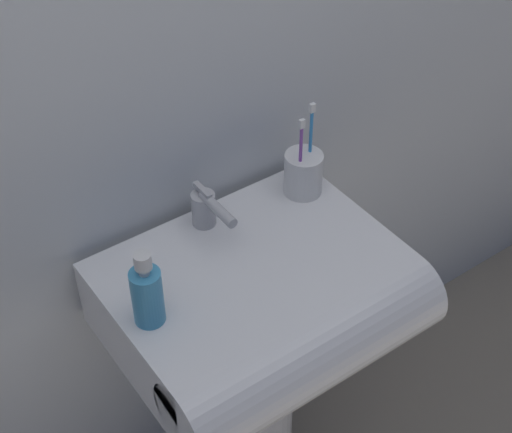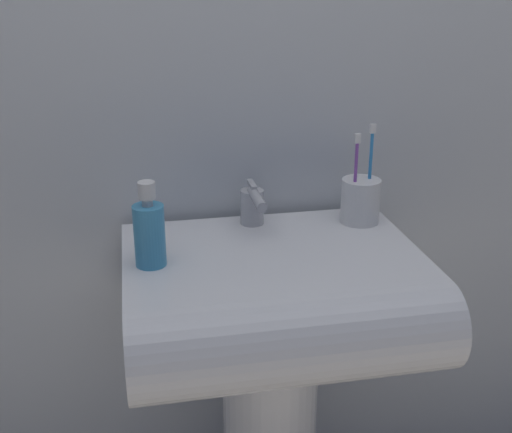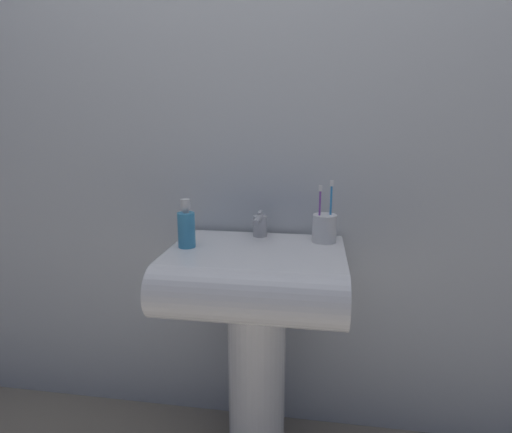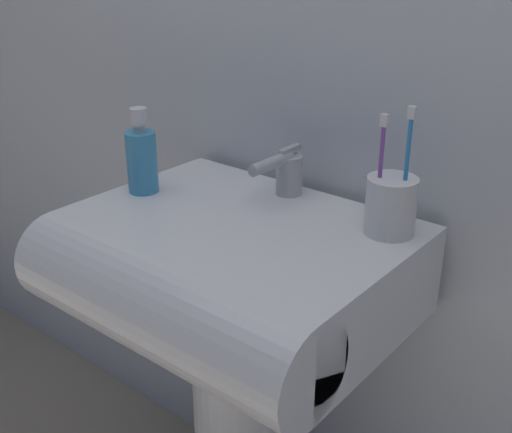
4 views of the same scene
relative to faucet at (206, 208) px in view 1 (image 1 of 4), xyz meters
name	(u,v)px [view 1 (image 1 of 4)]	position (x,y,z in m)	size (l,w,h in m)	color
wall_back	(174,47)	(0.01, 0.10, 0.32)	(5.00, 0.05, 2.40)	silver
sink_pedestal	(250,408)	(0.01, -0.14, -0.55)	(0.21, 0.21, 0.66)	white
sink_basin	(266,307)	(0.01, -0.20, -0.13)	(0.58, 0.48, 0.17)	white
faucet	(206,208)	(0.00, 0.00, 0.00)	(0.05, 0.14, 0.09)	#B7B7BC
toothbrush_cup	(303,173)	(0.23, -0.02, 0.00)	(0.08, 0.08, 0.22)	white
soap_bottle	(147,294)	(-0.23, -0.16, 0.02)	(0.06, 0.06, 0.16)	#3F99CC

